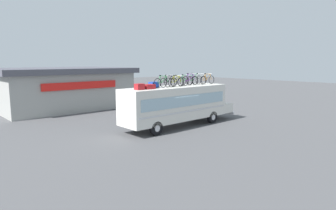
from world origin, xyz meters
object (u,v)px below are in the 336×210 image
(rooftop_bicycle_1, at_px, (163,82))
(rooftop_bicycle_5, at_px, (185,81))
(rooftop_bicycle_3, at_px, (176,82))
(rooftop_bicycle_6, at_px, (190,80))
(luggage_bag_2, at_px, (149,87))
(rooftop_bicycle_4, at_px, (178,81))
(luggage_bag_1, at_px, (139,87))
(rooftop_bicycle_7, at_px, (195,80))
(rooftop_bicycle_8, at_px, (200,80))
(rooftop_bicycle_9, at_px, (207,80))
(luggage_bag_3, at_px, (154,85))
(bus, at_px, (178,103))
(rooftop_bicycle_2, at_px, (169,82))

(rooftop_bicycle_1, distance_m, rooftop_bicycle_5, 2.50)
(rooftop_bicycle_3, distance_m, rooftop_bicycle_6, 1.86)
(luggage_bag_2, height_order, rooftop_bicycle_4, rooftop_bicycle_4)
(luggage_bag_1, distance_m, rooftop_bicycle_7, 6.04)
(rooftop_bicycle_4, bearing_deg, rooftop_bicycle_1, -169.42)
(rooftop_bicycle_1, distance_m, rooftop_bicycle_3, 1.24)
(luggage_bag_2, bearing_deg, rooftop_bicycle_8, 4.65)
(luggage_bag_2, distance_m, rooftop_bicycle_6, 4.51)
(luggage_bag_1, height_order, rooftop_bicycle_9, rooftop_bicycle_9)
(rooftop_bicycle_1, bearing_deg, luggage_bag_3, 150.40)
(rooftop_bicycle_5, bearing_deg, rooftop_bicycle_6, -1.33)
(luggage_bag_1, bearing_deg, luggage_bag_3, 16.81)
(luggage_bag_1, bearing_deg, rooftop_bicycle_1, 4.16)
(bus, distance_m, luggage_bag_2, 3.38)
(rooftop_bicycle_6, relative_size, rooftop_bicycle_8, 1.03)
(luggage_bag_2, xyz_separation_m, rooftop_bicycle_2, (2.04, 0.23, 0.22))
(rooftop_bicycle_2, bearing_deg, luggage_bag_2, -173.59)
(rooftop_bicycle_3, height_order, rooftop_bicycle_5, rooftop_bicycle_5)
(rooftop_bicycle_2, xyz_separation_m, rooftop_bicycle_4, (1.30, 0.29, -0.02))
(bus, height_order, rooftop_bicycle_1, rooftop_bicycle_1)
(luggage_bag_3, xyz_separation_m, rooftop_bicycle_3, (1.83, -0.45, 0.16))
(bus, xyz_separation_m, luggage_bag_3, (-2.19, 0.27, 1.54))
(rooftop_bicycle_6, bearing_deg, luggage_bag_1, -176.30)
(rooftop_bicycle_2, bearing_deg, rooftop_bicycle_1, -174.22)
(bus, bearing_deg, rooftop_bicycle_6, 4.35)
(rooftop_bicycle_6, bearing_deg, rooftop_bicycle_1, -176.63)
(luggage_bag_1, xyz_separation_m, rooftop_bicycle_4, (4.17, 0.52, 0.16))
(rooftop_bicycle_2, bearing_deg, luggage_bag_3, 167.29)
(luggage_bag_1, xyz_separation_m, rooftop_bicycle_7, (6.02, 0.51, 0.20))
(luggage_bag_1, xyz_separation_m, rooftop_bicycle_9, (7.19, 0.14, 0.18))
(luggage_bag_3, distance_m, rooftop_bicycle_1, 0.70)
(rooftop_bicycle_1, xyz_separation_m, rooftop_bicycle_2, (0.62, 0.06, -0.00))
(luggage_bag_3, height_order, rooftop_bicycle_1, rooftop_bicycle_1)
(rooftop_bicycle_6, height_order, rooftop_bicycle_9, rooftop_bicycle_6)
(rooftop_bicycle_2, relative_size, rooftop_bicycle_9, 0.97)
(rooftop_bicycle_3, bearing_deg, rooftop_bicycle_4, 34.91)
(luggage_bag_2, distance_m, rooftop_bicycle_9, 6.37)
(rooftop_bicycle_4, xyz_separation_m, rooftop_bicycle_9, (3.03, -0.38, 0.02))
(rooftop_bicycle_2, relative_size, rooftop_bicycle_7, 0.99)
(bus, relative_size, rooftop_bicycle_2, 6.15)
(luggage_bag_1, bearing_deg, bus, 3.46)
(rooftop_bicycle_5, bearing_deg, luggage_bag_3, 177.35)
(luggage_bag_3, relative_size, rooftop_bicycle_3, 0.35)
(rooftop_bicycle_7, height_order, rooftop_bicycle_8, rooftop_bicycle_7)
(rooftop_bicycle_7, bearing_deg, rooftop_bicycle_4, 179.70)
(rooftop_bicycle_2, relative_size, rooftop_bicycle_4, 1.06)
(luggage_bag_3, distance_m, rooftop_bicycle_2, 1.26)
(luggage_bag_2, distance_m, rooftop_bicycle_3, 2.66)
(luggage_bag_1, xyz_separation_m, rooftop_bicycle_2, (2.87, 0.23, 0.18))
(luggage_bag_2, bearing_deg, rooftop_bicycle_2, 6.41)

